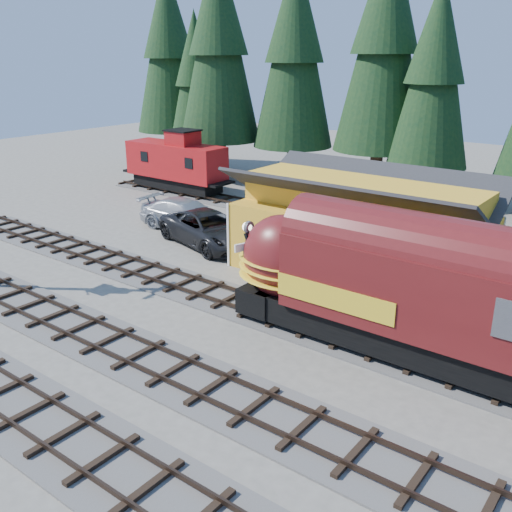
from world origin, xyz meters
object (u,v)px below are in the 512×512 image
Objects in this scene: depot at (360,218)px; pickup_truck_b at (186,215)px; caboose at (176,163)px; pickup_truck_a at (209,229)px; locomotive at (409,296)px.

depot is 1.96× the size of pickup_truck_b.
caboose is at bearing 159.65° from depot.
caboose is 1.26× the size of pickup_truck_a.
locomotive is 1.74× the size of caboose.
depot is at bearing -96.31° from pickup_truck_b.
locomotive is 2.37× the size of pickup_truck_b.
locomotive is at bearing -50.41° from depot.
depot is 0.83× the size of locomotive.
caboose reaches higher than locomotive.
pickup_truck_a is (-9.13, -1.03, -1.98)m from depot.
locomotive reaches higher than pickup_truck_b.
depot reaches higher than caboose.
pickup_truck_a reaches higher than pickup_truck_b.
depot is 21.58m from caboose.
caboose reaches higher than pickup_truck_b.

